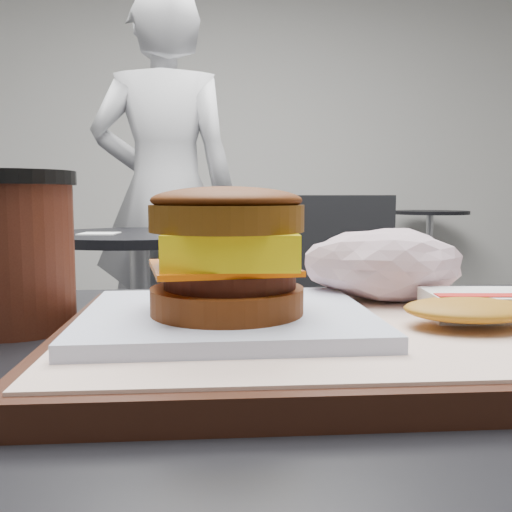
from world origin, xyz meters
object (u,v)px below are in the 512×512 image
at_px(patron, 165,196).
at_px(neighbor_chair, 306,295).
at_px(crumpled_wrapper, 384,264).
at_px(neighbor_table, 140,289).
at_px(serving_tray, 339,336).
at_px(coffee_cup, 17,245).
at_px(hash_brown, 481,307).
at_px(breakfast_sandwich, 228,268).

bearing_deg(patron, neighbor_chair, 139.55).
height_order(crumpled_wrapper, neighbor_table, crumpled_wrapper).
relative_size(serving_tray, neighbor_chair, 0.43).
bearing_deg(patron, crumpled_wrapper, 100.49).
bearing_deg(crumpled_wrapper, coffee_cup, -178.70).
xyz_separation_m(coffee_cup, neighbor_chair, (0.50, 1.61, -0.33)).
relative_size(neighbor_table, patron, 0.43).
bearing_deg(neighbor_table, crumpled_wrapper, -75.47).
bearing_deg(crumpled_wrapper, neighbor_chair, 82.88).
height_order(serving_tray, coffee_cup, coffee_cup).
bearing_deg(hash_brown, coffee_cup, 165.77).
distance_m(breakfast_sandwich, patron, 2.19).
relative_size(hash_brown, coffee_cup, 0.96).
relative_size(hash_brown, patron, 0.07).
relative_size(breakfast_sandwich, coffee_cup, 1.53).
height_order(serving_tray, patron, patron).
height_order(coffee_cup, neighbor_chair, coffee_cup).
bearing_deg(neighbor_table, coffee_cup, -86.25).
xyz_separation_m(serving_tray, coffee_cup, (-0.24, 0.08, 0.06)).
distance_m(breakfast_sandwich, neighbor_table, 1.68).
distance_m(breakfast_sandwich, hash_brown, 0.18).
relative_size(serving_tray, coffee_cup, 3.02).
bearing_deg(serving_tray, coffee_cup, 162.01).
relative_size(crumpled_wrapper, neighbor_chair, 0.15).
xyz_separation_m(breakfast_sandwich, neighbor_table, (-0.26, 1.63, -0.28)).
height_order(breakfast_sandwich, crumpled_wrapper, breakfast_sandwich).
bearing_deg(breakfast_sandwich, coffee_cup, 151.73).
xyz_separation_m(serving_tray, neighbor_table, (-0.34, 1.62, -0.23)).
relative_size(hash_brown, neighbor_chair, 0.14).
bearing_deg(neighbor_chair, breakfast_sandwich, -101.14).
height_order(hash_brown, neighbor_chair, neighbor_chair).
xyz_separation_m(crumpled_wrapper, patron, (-0.35, 2.08, 0.06)).
xyz_separation_m(serving_tray, hash_brown, (0.10, -0.01, 0.02)).
distance_m(crumpled_wrapper, coffee_cup, 0.30).
xyz_separation_m(hash_brown, crumpled_wrapper, (-0.04, 0.09, 0.02)).
distance_m(neighbor_chair, patron, 0.82).
height_order(serving_tray, breakfast_sandwich, breakfast_sandwich).
distance_m(crumpled_wrapper, neighbor_table, 1.61).
bearing_deg(neighbor_chair, patron, 138.66).
height_order(hash_brown, coffee_cup, coffee_cup).
distance_m(breakfast_sandwich, neighbor_chair, 1.75).
distance_m(serving_tray, coffee_cup, 0.26).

